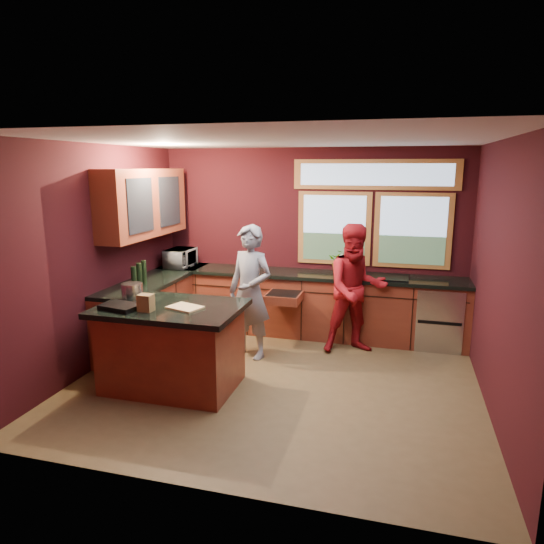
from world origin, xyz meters
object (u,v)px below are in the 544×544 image
at_px(island, 172,346).
at_px(cutting_board, 185,307).
at_px(person_red, 356,289).
at_px(person_grey, 250,292).
at_px(stock_pot, 132,291).

bearing_deg(island, cutting_board, -14.04).
height_order(island, person_red, person_red).
bearing_deg(person_red, person_grey, -179.86).
bearing_deg(cutting_board, island, 165.96).
distance_m(island, cutting_board, 0.52).
relative_size(island, person_red, 0.90).
bearing_deg(stock_pot, person_red, 31.27).
xyz_separation_m(island, cutting_board, (0.20, -0.05, 0.48)).
height_order(cutting_board, stock_pot, stock_pot).
bearing_deg(island, person_grey, 62.45).
relative_size(person_grey, stock_pot, 7.17).
bearing_deg(cutting_board, stock_pot, 165.07).
distance_m(person_red, stock_pot, 2.82).
bearing_deg(island, person_red, 40.97).
relative_size(person_red, stock_pot, 7.15).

